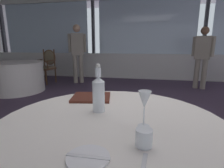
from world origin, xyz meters
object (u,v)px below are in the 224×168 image
(water_tumbler, at_px, (144,138))
(water_bottle, at_px, (99,93))
(menu_book, at_px, (91,97))
(wine_glass, at_px, (145,101))
(dining_chair_1_1, at_px, (47,64))
(diner_person_1, at_px, (77,50))
(diner_person_0, at_px, (202,54))
(side_plate, at_px, (88,158))

(water_tumbler, bearing_deg, water_bottle, 129.75)
(menu_book, bearing_deg, water_bottle, -72.36)
(wine_glass, distance_m, menu_book, 0.62)
(wine_glass, distance_m, dining_chair_1_1, 4.95)
(water_bottle, height_order, wine_glass, water_bottle)
(dining_chair_1_1, bearing_deg, diner_person_1, 112.15)
(water_tumbler, bearing_deg, menu_book, 124.96)
(dining_chair_1_1, bearing_deg, diner_person_0, 102.59)
(water_bottle, height_order, water_tumbler, water_bottle)
(side_plate, relative_size, diner_person_0, 0.11)
(diner_person_1, bearing_deg, water_tumbler, -177.37)
(dining_chair_1_1, bearing_deg, water_bottle, 46.11)
(side_plate, xyz_separation_m, water_tumbler, (0.21, 0.13, 0.03))
(water_tumbler, bearing_deg, wine_glass, 91.00)
(side_plate, distance_m, water_tumbler, 0.25)
(wine_glass, height_order, menu_book, wine_glass)
(menu_book, height_order, diner_person_1, diner_person_1)
(water_tumbler, bearing_deg, diner_person_1, 114.92)
(menu_book, distance_m, diner_person_1, 4.05)
(menu_book, height_order, diner_person_0, diner_person_0)
(water_tumbler, height_order, menu_book, water_tumbler)
(water_tumbler, xyz_separation_m, diner_person_0, (1.43, 4.26, 0.13))
(side_plate, xyz_separation_m, wine_glass, (0.21, 0.32, 0.14))
(side_plate, distance_m, dining_chair_1_1, 5.09)
(water_bottle, relative_size, water_tumbler, 4.04)
(diner_person_1, bearing_deg, menu_book, -179.24)
(water_bottle, xyz_separation_m, diner_person_0, (1.73, 3.90, 0.04))
(water_bottle, relative_size, diner_person_0, 0.20)
(diner_person_0, height_order, diner_person_1, diner_person_1)
(wine_glass, relative_size, menu_book, 0.66)
(diner_person_0, bearing_deg, dining_chair_1_1, 115.16)
(water_bottle, relative_size, dining_chair_1_1, 0.31)
(wine_glass, relative_size, diner_person_1, 0.12)
(water_bottle, xyz_separation_m, dining_chair_1_1, (-2.64, 3.80, -0.28))
(water_bottle, bearing_deg, water_tumbler, -50.25)
(side_plate, bearing_deg, diner_person_1, 111.97)
(water_tumbler, relative_size, menu_book, 0.26)
(wine_glass, xyz_separation_m, water_tumbler, (0.00, -0.19, -0.11))
(diner_person_1, bearing_deg, dining_chair_1_1, 78.54)
(water_bottle, bearing_deg, diner_person_0, 66.03)
(menu_book, distance_m, dining_chair_1_1, 4.34)
(wine_glass, relative_size, dining_chair_1_1, 0.20)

